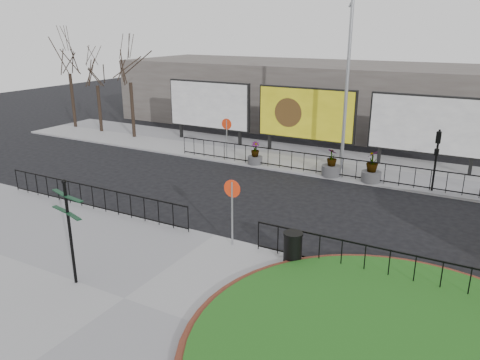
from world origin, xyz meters
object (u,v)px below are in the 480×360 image
Objects in this scene: fingerpost_sign at (69,222)px; planter_c at (372,170)px; lamp_post at (347,83)px; planter_a at (255,156)px; litter_bin at (293,247)px; billboard_mid at (306,114)px; planter_b at (331,166)px.

fingerpost_sign is 15.51m from planter_c.
planter_a is (-4.62, -1.60, -4.23)m from lamp_post.
fingerpost_sign reaches higher than litter_bin.
planter_a is (-1.19, 14.44, -1.55)m from fingerpost_sign.
planter_c is (5.48, 14.44, -1.42)m from fingerpost_sign.
litter_bin is at bearing -70.04° from billboard_mid.
litter_bin is (1.92, -11.60, -4.16)m from lamp_post.
planter_b reaches higher than litter_bin.
planter_a is at bearing -160.89° from lamp_post.
billboard_mid is 4.25× the size of planter_b.
lamp_post is (3.01, -1.97, 2.23)m from billboard_mid.
billboard_mid is 5.03m from planter_b.
fingerpost_sign is at bearing -91.33° from billboard_mid.
planter_a is at bearing 112.40° from fingerpost_sign.
litter_bin is 0.68× the size of planter_c.
lamp_post is 2.75× the size of fingerpost_sign.
lamp_post is 5.77× the size of planter_c.
billboard_mid is 3.87× the size of planter_c.
litter_bin is at bearing 57.37° from fingerpost_sign.
planter_b is at bearing 94.60° from fingerpost_sign.
fingerpost_sign is 2.10× the size of planter_c.
planter_c is at bearing 0.00° from planter_b.
lamp_post is 7.09× the size of planter_a.
billboard_mid reaches higher than litter_bin.
litter_bin is at bearing -80.59° from lamp_post.
fingerpost_sign reaches higher than planter_b.
fingerpost_sign is at bearing -110.77° from planter_c.
planter_a is at bearing 180.00° from planter_c.
fingerpost_sign is at bearing -102.06° from lamp_post.
fingerpost_sign is 14.90m from planter_b.
planter_c reaches higher than planter_a.
lamp_post is at bearing 142.01° from planter_c.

